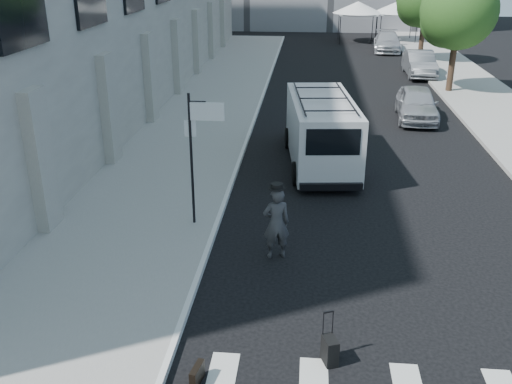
% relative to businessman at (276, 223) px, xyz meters
% --- Properties ---
extents(ground, '(120.00, 120.00, 0.00)m').
position_rel_businessman_xyz_m(ground, '(0.33, -1.80, -0.90)').
color(ground, black).
rests_on(ground, ground).
extents(sidewalk_left, '(4.50, 48.00, 0.15)m').
position_rel_businessman_xyz_m(sidewalk_left, '(-3.92, 14.20, -0.82)').
color(sidewalk_left, gray).
rests_on(sidewalk_left, ground).
extents(sidewalk_right, '(4.00, 56.00, 0.15)m').
position_rel_businessman_xyz_m(sidewalk_right, '(9.33, 18.20, -0.82)').
color(sidewalk_right, gray).
rests_on(sidewalk_right, ground).
extents(sign_pole, '(1.03, 0.07, 3.50)m').
position_rel_businessman_xyz_m(sign_pole, '(-2.04, 1.40, 1.75)').
color(sign_pole, black).
rests_on(sign_pole, sidewalk_left).
extents(tree_near, '(3.80, 3.83, 6.03)m').
position_rel_businessman_xyz_m(tree_near, '(7.82, 18.35, 3.08)').
color(tree_near, black).
rests_on(tree_near, ground).
extents(tree_far, '(3.80, 3.83, 6.03)m').
position_rel_businessman_xyz_m(tree_far, '(7.82, 27.35, 3.08)').
color(tree_far, black).
rests_on(tree_far, ground).
extents(tent_left, '(4.00, 4.00, 3.20)m').
position_rel_businessman_xyz_m(tent_left, '(4.33, 36.20, 1.81)').
color(tent_left, black).
rests_on(tent_left, ground).
extents(tent_right, '(4.00, 4.00, 3.20)m').
position_rel_businessman_xyz_m(tent_right, '(7.53, 36.70, 1.81)').
color(tent_right, black).
rests_on(tent_right, ground).
extents(businessman, '(0.75, 0.60, 1.80)m').
position_rel_businessman_xyz_m(businessman, '(0.00, 0.00, 0.00)').
color(businessman, '#373639').
rests_on(businessman, ground).
extents(briefcase, '(0.20, 0.45, 0.34)m').
position_rel_businessman_xyz_m(briefcase, '(-1.07, -4.51, -0.73)').
color(briefcase, black).
rests_on(briefcase, ground).
extents(suitcase, '(0.33, 0.41, 1.00)m').
position_rel_businessman_xyz_m(suitcase, '(1.20, -3.78, -0.63)').
color(suitcase, black).
rests_on(suitcase, ground).
extents(cargo_van, '(2.65, 6.28, 2.30)m').
position_rel_businessman_xyz_m(cargo_van, '(1.10, 6.80, 0.30)').
color(cargo_van, silver).
rests_on(cargo_van, ground).
extents(parked_car_a, '(1.95, 4.26, 1.42)m').
position_rel_businessman_xyz_m(parked_car_a, '(5.38, 12.89, -0.19)').
color(parked_car_a, '#9C9EA4').
rests_on(parked_car_a, ground).
extents(parked_car_b, '(1.58, 4.41, 1.45)m').
position_rel_businessman_xyz_m(parked_car_b, '(7.13, 22.66, -0.17)').
color(parked_car_b, slate).
rests_on(parked_car_b, ground).
extents(parked_car_c, '(2.29, 4.88, 1.38)m').
position_rel_businessman_xyz_m(parked_car_c, '(6.31, 31.80, -0.21)').
color(parked_car_c, '#ADAFB5').
rests_on(parked_car_c, ground).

